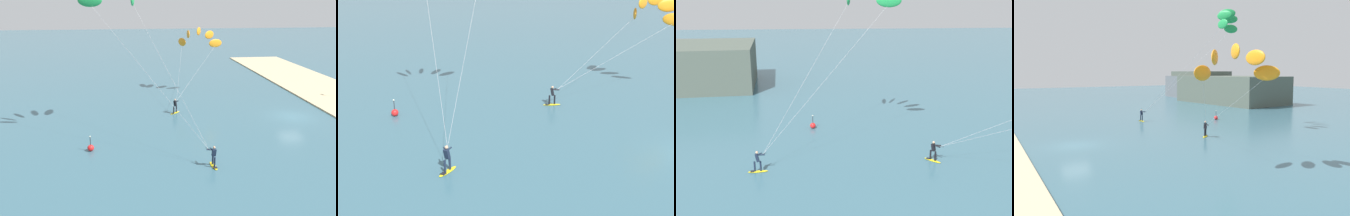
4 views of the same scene
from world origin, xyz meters
The scene contains 2 objects.
kitesurfer_nearshore centered at (12.42, 8.37, 7.21)m, with size 12.67×8.36×8.78m.
marker_buoy centered at (-6.90, 21.36, 0.30)m, with size 0.56×0.56×1.38m.
Camera 2 is at (-26.02, -3.70, 11.60)m, focal length 44.02 mm.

